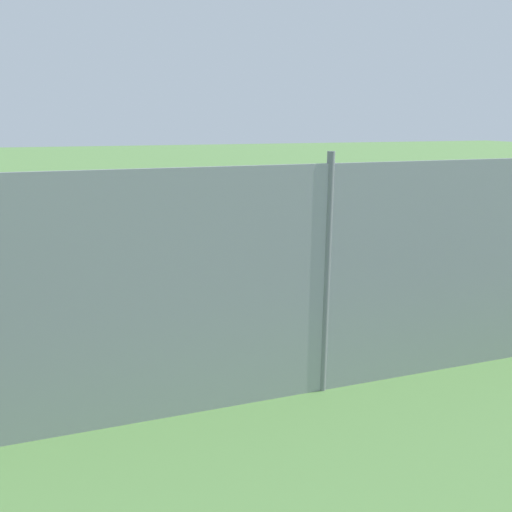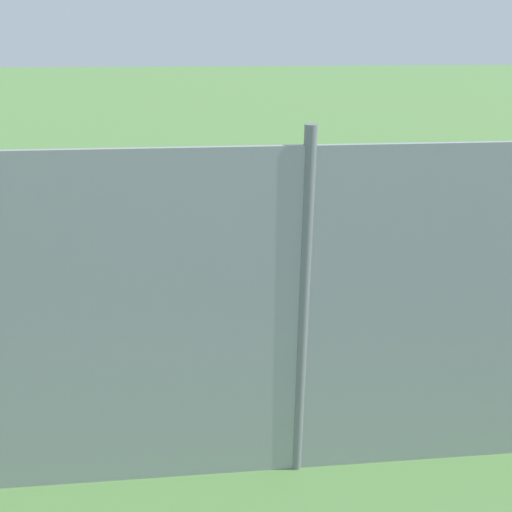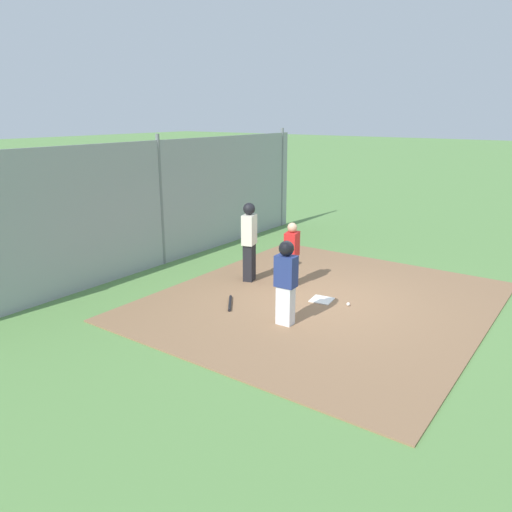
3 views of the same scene
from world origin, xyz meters
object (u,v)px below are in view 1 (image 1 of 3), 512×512
(catcher, at_px, (227,269))
(baseball, at_px, (227,277))
(umpire, at_px, (255,270))
(home_plate, at_px, (235,286))
(baseball_bat, at_px, (313,300))
(runner, at_px, (295,243))

(catcher, distance_m, baseball, 1.82)
(umpire, bearing_deg, home_plate, -20.83)
(catcher, height_order, umpire, umpire)
(baseball_bat, relative_size, baseball, 10.58)
(home_plate, bearing_deg, baseball_bat, -47.24)
(baseball_bat, bearing_deg, umpire, 165.12)
(home_plate, xyz_separation_m, umpire, (-0.16, -2.02, 0.98))
(home_plate, xyz_separation_m, runner, (1.48, 0.02, 0.90))
(umpire, height_order, baseball, umpire)
(umpire, relative_size, baseball, 25.06)
(home_plate, distance_m, catcher, 1.34)
(umpire, distance_m, baseball_bat, 1.86)
(home_plate, relative_size, baseball_bat, 0.56)
(home_plate, xyz_separation_m, baseball_bat, (1.32, -1.43, 0.02))
(baseball_bat, bearing_deg, home_plate, 96.07)
(baseball_bat, bearing_deg, catcher, 130.43)
(runner, bearing_deg, catcher, 25.73)
(home_plate, bearing_deg, umpire, -94.48)
(home_plate, relative_size, baseball, 5.95)
(baseball, bearing_deg, umpire, -92.69)
(umpire, relative_size, runner, 1.15)
(catcher, xyz_separation_m, baseball_bat, (1.75, -0.40, -0.72))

